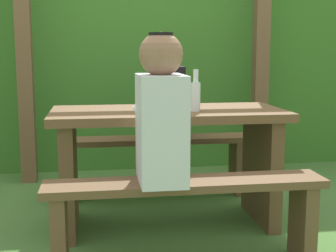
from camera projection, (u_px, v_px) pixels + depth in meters
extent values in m
plane|color=#4B7937|center=(168.00, 224.00, 3.02)|extent=(12.00, 12.00, 0.00)
cube|color=#3A7427|center=(139.00, 58.00, 4.73)|extent=(6.40, 0.92, 2.00)
cube|color=brown|center=(24.00, 50.00, 3.85)|extent=(0.12, 0.12, 2.17)
cube|color=brown|center=(261.00, 50.00, 4.14)|extent=(0.12, 0.12, 2.17)
cube|color=brown|center=(168.00, 114.00, 2.91)|extent=(1.40, 0.64, 0.05)
cube|color=brown|center=(69.00, 176.00, 2.88)|extent=(0.08, 0.54, 0.68)
cube|color=brown|center=(261.00, 168.00, 3.06)|extent=(0.08, 0.54, 0.68)
cube|color=brown|center=(186.00, 184.00, 2.38)|extent=(1.40, 0.24, 0.04)
cube|color=brown|center=(60.00, 234.00, 2.32)|extent=(0.07, 0.22, 0.41)
cube|color=brown|center=(303.00, 221.00, 2.50)|extent=(0.07, 0.22, 0.41)
cube|color=brown|center=(156.00, 140.00, 3.53)|extent=(1.40, 0.24, 0.04)
cube|color=brown|center=(71.00, 173.00, 3.48)|extent=(0.07, 0.22, 0.41)
cube|color=brown|center=(237.00, 167.00, 3.66)|extent=(0.07, 0.22, 0.41)
cube|color=silver|center=(161.00, 129.00, 2.31)|extent=(0.22, 0.34, 0.52)
sphere|color=#936B4C|center=(161.00, 54.00, 2.26)|extent=(0.21, 0.21, 0.21)
cylinder|color=black|center=(161.00, 35.00, 2.24)|extent=(0.12, 0.12, 0.02)
cylinder|color=silver|center=(157.00, 104.00, 2.43)|extent=(0.25, 0.07, 0.15)
cube|color=black|center=(166.00, 102.00, 3.50)|extent=(0.22, 0.34, 0.52)
sphere|color=#936B4C|center=(166.00, 53.00, 3.45)|extent=(0.21, 0.21, 0.21)
cylinder|color=black|center=(166.00, 40.00, 3.43)|extent=(0.12, 0.12, 0.02)
cylinder|color=black|center=(169.00, 89.00, 3.35)|extent=(0.25, 0.07, 0.15)
cylinder|color=silver|center=(187.00, 100.00, 3.05)|extent=(0.07, 0.07, 0.08)
cylinder|color=silver|center=(158.00, 96.00, 2.87)|extent=(0.06, 0.06, 0.17)
cylinder|color=silver|center=(158.00, 77.00, 2.85)|extent=(0.03, 0.03, 0.06)
cylinder|color=silver|center=(196.00, 97.00, 2.82)|extent=(0.06, 0.06, 0.17)
cylinder|color=silver|center=(196.00, 76.00, 2.80)|extent=(0.03, 0.03, 0.08)
cube|color=silver|center=(185.00, 109.00, 2.89)|extent=(0.12, 0.16, 0.01)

